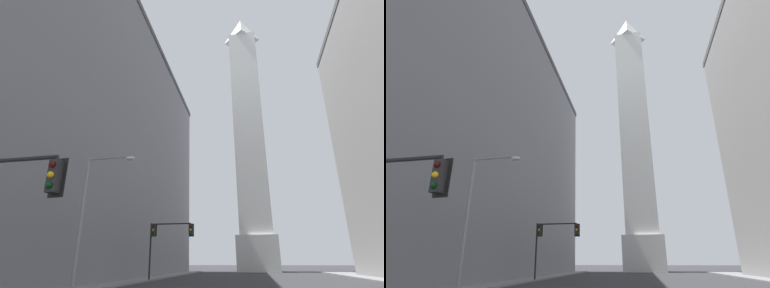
% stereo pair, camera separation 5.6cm
% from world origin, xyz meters
% --- Properties ---
extents(sidewalk_left, '(5.00, 76.97, 0.15)m').
position_xyz_m(sidewalk_left, '(-13.54, 23.09, 0.07)').
color(sidewalk_left, slate).
rests_on(sidewalk_left, ground_plane).
extents(building_left, '(27.91, 59.47, 35.17)m').
position_xyz_m(building_left, '(-27.35, 32.52, 17.60)').
color(building_left, slate).
rests_on(building_left, ground_plane).
extents(obelisk, '(8.11, 8.11, 63.03)m').
position_xyz_m(obelisk, '(0.00, 64.14, 29.93)').
color(obelisk, silver).
rests_on(obelisk, ground_plane).
extents(traffic_light_mid_left, '(4.86, 0.50, 5.71)m').
position_xyz_m(traffic_light_mid_left, '(-9.66, 31.16, 4.35)').
color(traffic_light_mid_left, black).
rests_on(traffic_light_mid_left, ground_plane).
extents(street_lamp, '(3.40, 0.36, 8.42)m').
position_xyz_m(street_lamp, '(-10.48, 16.82, 5.20)').
color(street_lamp, gray).
rests_on(street_lamp, ground_plane).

